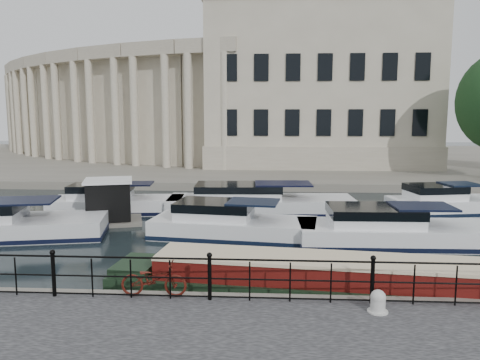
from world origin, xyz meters
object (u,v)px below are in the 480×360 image
object	(u,v)px
mooring_bollard	(378,302)
narrowboat	(358,288)
harbour_hut	(109,203)
bicycle	(154,279)

from	to	relation	value
mooring_bollard	narrowboat	size ratio (longest dim) A/B	0.04
narrowboat	harbour_hut	xyz separation A→B (m)	(-10.17, 9.06, 0.59)
bicycle	narrowboat	size ratio (longest dim) A/B	0.12
narrowboat	harbour_hut	size ratio (longest dim) A/B	3.99
bicycle	mooring_bollard	bearing A→B (deg)	-97.90
mooring_bollard	harbour_hut	world-z (taller)	harbour_hut
mooring_bollard	harbour_hut	bearing A→B (deg)	132.76
harbour_hut	narrowboat	bearing A→B (deg)	-58.20
bicycle	narrowboat	bearing A→B (deg)	-77.02
harbour_hut	mooring_bollard	bearing A→B (deg)	-63.73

